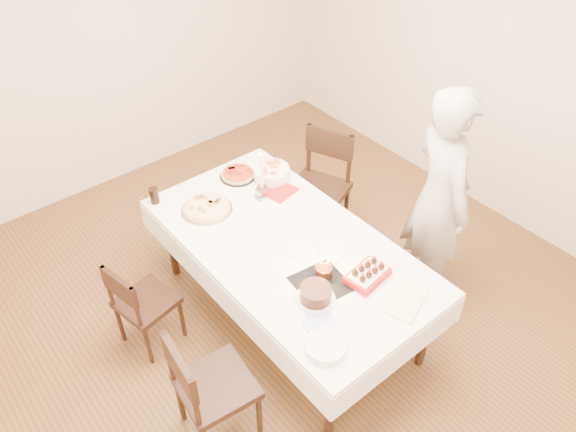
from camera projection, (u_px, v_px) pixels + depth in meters
floor at (294, 310)px, 4.39m from camera, size 5.00×5.00×0.00m
wall_back at (115, 43)px, 4.99m from camera, size 4.50×0.04×2.70m
wall_right at (505, 68)px, 4.61m from camera, size 0.04×5.00×2.70m
dining_table at (288, 281)px, 4.12m from camera, size 1.82×2.40×0.75m
chair_right_savory at (317, 191)px, 4.74m from camera, size 0.66×0.66×1.00m
chair_left_savory at (147, 302)px, 3.94m from camera, size 0.47×0.47×0.79m
chair_left_dessert at (216, 386)px, 3.35m from camera, size 0.52×0.52×0.91m
person at (439, 199)px, 4.04m from camera, size 0.64×0.76×1.77m
pizza_white at (207, 208)px, 4.13m from camera, size 0.39×0.39×0.04m
pizza_pepperoni at (238, 174)px, 4.46m from camera, size 0.36×0.36×0.04m
red_placemat at (278, 191)px, 4.33m from camera, size 0.28×0.28×0.01m
pasta_bowl at (271, 173)px, 4.42m from camera, size 0.37×0.37×0.09m
taper_candle at (261, 174)px, 4.16m from camera, size 0.10×0.10×0.39m
shaker_pair at (260, 196)px, 4.21m from camera, size 0.08×0.08×0.08m
cola_glass at (154, 195)px, 4.18m from camera, size 0.09×0.09×0.13m
layer_cake at (316, 294)px, 3.45m from camera, size 0.31×0.31×0.10m
cake_board at (321, 284)px, 3.59m from camera, size 0.36×0.36×0.01m
birthday_cake at (324, 267)px, 3.59m from camera, size 0.13×0.13×0.13m
strawberry_box at (368, 275)px, 3.60m from camera, size 0.31×0.23×0.07m
box_lid at (404, 302)px, 3.47m from camera, size 0.36×0.29×0.03m
plate_stack at (326, 347)px, 3.18m from camera, size 0.27×0.27×0.05m
china_plate at (319, 323)px, 3.34m from camera, size 0.25×0.25×0.01m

